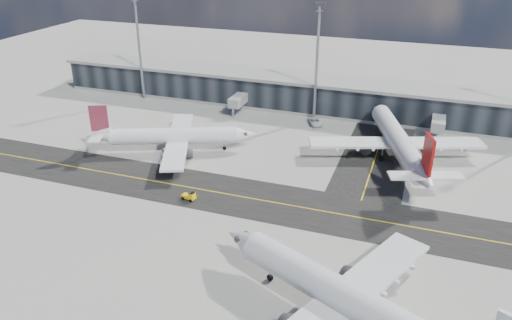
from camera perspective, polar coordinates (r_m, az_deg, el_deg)
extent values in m
plane|color=gray|center=(88.07, -0.74, -5.75)|extent=(300.00, 300.00, 0.00)
cube|color=black|center=(91.30, 0.13, -4.52)|extent=(180.00, 14.00, 0.02)
cube|color=black|center=(115.33, 13.82, 1.38)|extent=(14.00, 50.00, 0.02)
cube|color=yellow|center=(91.29, 0.13, -4.51)|extent=(180.00, 0.25, 0.01)
cube|color=yellow|center=(115.32, 13.82, 1.39)|extent=(0.25, 50.00, 0.01)
cube|color=black|center=(134.90, 7.42, 7.27)|extent=(150.00, 12.00, 8.00)
cube|color=gray|center=(133.60, 7.52, 9.07)|extent=(152.00, 13.00, 0.80)
cube|color=gray|center=(136.05, 7.33, 5.83)|extent=(150.00, 12.20, 0.80)
cube|color=gray|center=(133.20, -1.84, 7.01)|extent=(3.00, 10.00, 2.40)
cylinder|color=gray|center=(129.58, -2.63, 5.38)|extent=(0.60, 0.60, 2.40)
cube|color=gray|center=(124.97, 20.12, 4.16)|extent=(3.00, 10.00, 2.40)
cylinder|color=gray|center=(121.11, 19.90, 2.35)|extent=(0.60, 0.60, 2.40)
cylinder|color=gray|center=(144.50, -13.17, 12.17)|extent=(0.70, 0.70, 28.00)
cylinder|color=gray|center=(125.52, 6.95, 10.68)|extent=(0.70, 0.70, 28.00)
cube|color=#2D2D30|center=(122.71, 7.31, 17.10)|extent=(2.50, 0.50, 1.40)
cylinder|color=white|center=(110.38, -9.38, 2.76)|extent=(26.73, 13.97, 3.66)
cone|color=white|center=(109.73, -1.28, 2.97)|extent=(5.63, 5.14, 3.66)
cone|color=white|center=(113.09, -17.49, 2.75)|extent=(6.48, 5.49, 3.66)
cube|color=white|center=(110.63, -8.87, 2.33)|extent=(16.23, 30.46, 0.46)
cylinder|color=#2D2D30|center=(115.97, -8.16, 2.95)|extent=(4.36, 3.42, 2.10)
cylinder|color=#2D2D30|center=(105.94, -8.60, 0.68)|extent=(4.36, 3.42, 2.10)
cube|color=silver|center=(115.69, -8.18, 3.29)|extent=(1.83, 1.04, 0.73)
cube|color=silver|center=(105.64, -8.62, 1.04)|extent=(1.83, 1.04, 0.73)
cube|color=#60233E|center=(111.63, -17.52, 4.57)|extent=(3.70, 1.86, 5.67)
cube|color=white|center=(112.89, -17.53, 3.01)|extent=(6.60, 11.12, 0.32)
cube|color=#2D2D30|center=(109.57, -1.52, 3.14)|extent=(2.46, 2.56, 0.64)
cylinder|color=gray|center=(110.69, -3.63, 1.69)|extent=(0.29, 0.29, 1.83)
cylinder|color=black|center=(110.97, -3.62, 1.36)|extent=(0.88, 0.61, 0.82)
cylinder|color=black|center=(114.22, -9.60, 1.81)|extent=(1.10, 0.81, 1.01)
cylinder|color=black|center=(109.24, -9.87, 0.66)|extent=(1.10, 0.81, 1.01)
cylinder|color=white|center=(109.18, 15.90, 2.21)|extent=(14.75, 32.04, 4.32)
cone|color=white|center=(125.74, 13.87, 5.53)|extent=(5.86, 6.53, 4.32)
cone|color=white|center=(92.55, 18.78, -2.07)|extent=(6.22, 7.55, 4.32)
cube|color=white|center=(110.55, 15.70, 1.92)|extent=(36.48, 17.20, 0.54)
cylinder|color=#2D2D30|center=(110.44, 12.24, 1.61)|extent=(3.84, 5.11, 2.49)
cylinder|color=#2D2D30|center=(113.83, 18.65, 1.55)|extent=(3.84, 5.11, 2.49)
cube|color=silver|center=(110.10, 12.29, 2.02)|extent=(1.12, 2.18, 0.86)
cube|color=silver|center=(113.50, 18.71, 1.95)|extent=(1.12, 2.18, 0.86)
cube|color=#A70B0B|center=(91.11, 19.08, 0.62)|extent=(1.95, 4.45, 6.70)
cube|color=white|center=(92.27, 18.84, -1.71)|extent=(13.24, 7.13, 0.38)
cube|color=#2D2D30|center=(125.11, 13.94, 5.63)|extent=(2.96, 2.82, 0.76)
cylinder|color=gray|center=(121.88, 14.25, 3.32)|extent=(0.33, 0.33, 2.16)
cylinder|color=black|center=(122.18, 14.21, 2.97)|extent=(0.68, 1.04, 0.97)
cylinder|color=black|center=(108.88, 14.16, 0.20)|extent=(0.90, 1.30, 1.19)
cylinder|color=black|center=(110.61, 17.42, 0.19)|extent=(0.90, 1.30, 1.19)
cylinder|color=silver|center=(63.90, 10.58, -15.38)|extent=(31.17, 17.08, 4.30)
cone|color=silver|center=(72.89, -1.52, -9.10)|extent=(6.66, 6.12, 4.30)
cube|color=silver|center=(65.02, 9.69, -15.71)|extent=(19.82, 35.53, 0.54)
cylinder|color=#2D2D30|center=(70.49, 11.95, -13.41)|extent=(5.13, 4.10, 2.47)
cube|color=silver|center=(69.97, 12.02, -12.86)|extent=(2.14, 1.27, 0.86)
cube|color=#2D2D30|center=(72.33, -1.22, -8.99)|extent=(2.93, 3.03, 0.75)
cylinder|color=gray|center=(71.69, 1.62, -12.76)|extent=(0.34, 0.34, 2.15)
cylinder|color=black|center=(72.19, 1.62, -13.27)|extent=(1.04, 0.74, 0.97)
cylinder|color=black|center=(68.07, 12.68, -16.75)|extent=(1.30, 0.97, 1.18)
cube|color=yellow|center=(91.72, -7.70, -4.16)|extent=(2.77, 1.66, 0.60)
cube|color=yellow|center=(91.03, -7.33, -3.98)|extent=(1.14, 1.28, 0.78)
cube|color=black|center=(90.88, -7.34, -3.82)|extent=(1.04, 1.22, 0.22)
cylinder|color=black|center=(91.81, -7.04, -4.34)|extent=(0.63, 0.32, 0.60)
cylinder|color=black|center=(91.04, -7.46, -4.64)|extent=(0.63, 0.32, 0.60)
cylinder|color=black|center=(92.75, -7.90, -4.07)|extent=(0.63, 0.32, 0.60)
cylinder|color=black|center=(91.99, -8.33, -4.36)|extent=(0.63, 0.32, 0.60)
imported|color=white|center=(125.57, 6.79, 4.35)|extent=(4.82, 6.09, 1.54)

